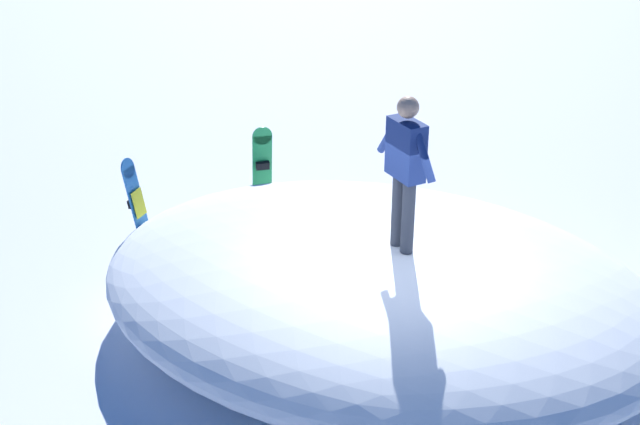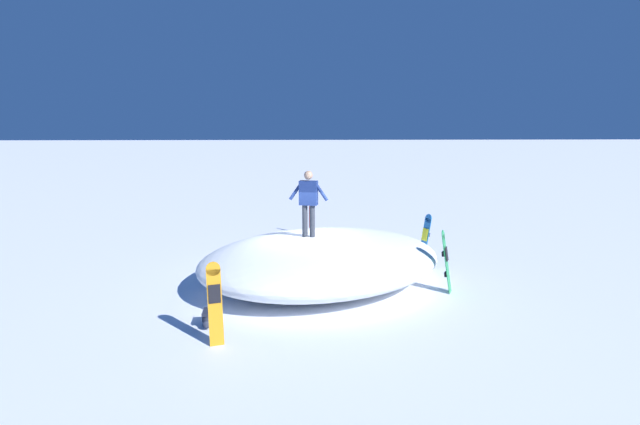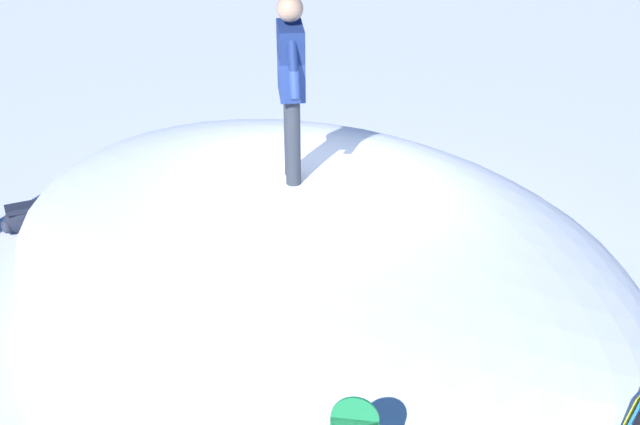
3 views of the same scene
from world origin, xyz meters
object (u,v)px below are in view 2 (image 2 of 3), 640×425
snowboard_tertiary_upright (425,240)px  backpack_far (341,237)px  snowboard_secondary_upright (215,302)px  snowboard_primary_upright (446,260)px  trail_marker_pole (310,215)px  backpack_near (208,318)px  snowboarder_standing (308,199)px

snowboard_tertiary_upright → backpack_far: (3.13, 2.21, -0.65)m
snowboard_tertiary_upright → snowboard_secondary_upright: bearing=130.7°
snowboard_primary_upright → trail_marker_pole: 7.11m
trail_marker_pole → snowboard_secondary_upright: bearing=167.1°
snowboard_primary_upright → trail_marker_pole: size_ratio=1.08×
snowboard_tertiary_upright → backpack_near: bearing=124.0°
snowboarder_standing → snowboard_tertiary_upright: size_ratio=1.07×
snowboard_secondary_upright → snowboard_tertiary_upright: snowboard_secondary_upright is taller
snowboard_primary_upright → backpack_near: (-1.80, 5.66, -0.65)m
snowboarder_standing → snowboard_secondary_upright: snowboarder_standing is taller
backpack_near → trail_marker_pole: (8.10, -2.36, 0.61)m
snowboard_tertiary_upright → backpack_far: snowboard_tertiary_upright is taller
backpack_far → trail_marker_pole: trail_marker_pole is taller
snowboard_primary_upright → snowboard_tertiary_upright: (2.03, -0.02, 0.00)m
snowboarder_standing → backpack_far: snowboarder_standing is taller
snowboard_primary_upright → backpack_far: (5.16, 2.20, -0.65)m
snowboarder_standing → trail_marker_pole: size_ratio=1.16×
snowboard_secondary_upright → backpack_far: 8.38m
snowboard_tertiary_upright → trail_marker_pole: 5.41m
snowboarder_standing → snowboard_primary_upright: 3.84m
snowboard_primary_upright → backpack_near: bearing=107.6°
snowboard_secondary_upright → trail_marker_pole: snowboard_secondary_upright is taller
snowboard_primary_upright → backpack_near: 5.97m
snowboarder_standing → snowboard_tertiary_upright: snowboarder_standing is taller
snowboarder_standing → backpack_far: (4.40, -1.26, -2.13)m
snowboard_primary_upright → trail_marker_pole: (6.30, 3.30, -0.04)m
snowboard_primary_upright → snowboard_secondary_upright: snowboard_secondary_upright is taller
backpack_near → backpack_far: size_ratio=1.16×
trail_marker_pole → snowboard_tertiary_upright: bearing=-142.2°
snowboard_primary_upright → backpack_near: size_ratio=2.34×
backpack_far → trail_marker_pole: 1.70m
snowboard_primary_upright → backpack_near: snowboard_primary_upright is taller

